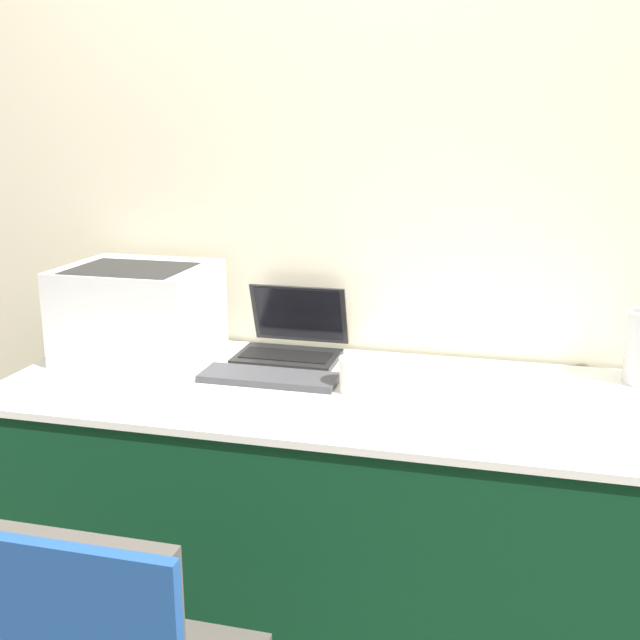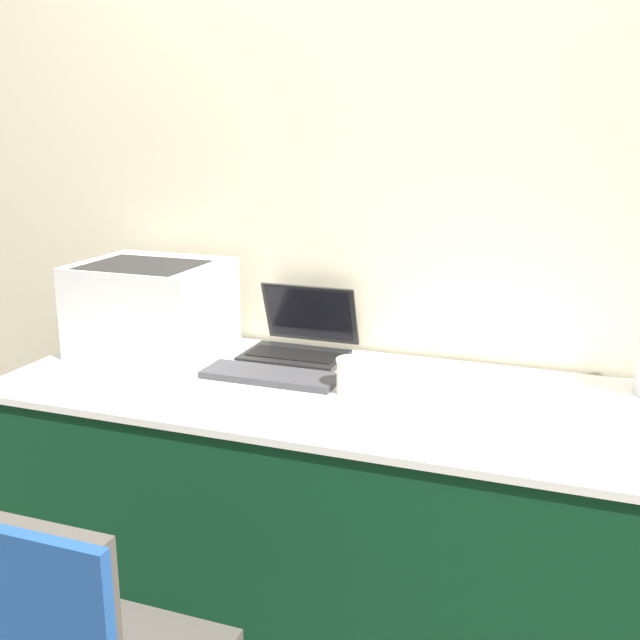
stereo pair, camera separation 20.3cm
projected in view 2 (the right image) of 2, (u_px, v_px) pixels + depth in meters
wall_back at (382, 190)px, 2.27m from camera, size 8.00×0.05×2.60m
table at (336, 521)px, 2.13m from camera, size 1.87×0.73×0.80m
printer at (151, 304)px, 2.32m from camera, size 0.43×0.36×0.28m
laptop_left at (300, 340)px, 2.32m from camera, size 0.31×0.27×0.21m
external_keyboard at (270, 376)px, 2.10m from camera, size 0.39×0.13×0.02m
coffee_cup at (352, 376)px, 1.99m from camera, size 0.09×0.09×0.09m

